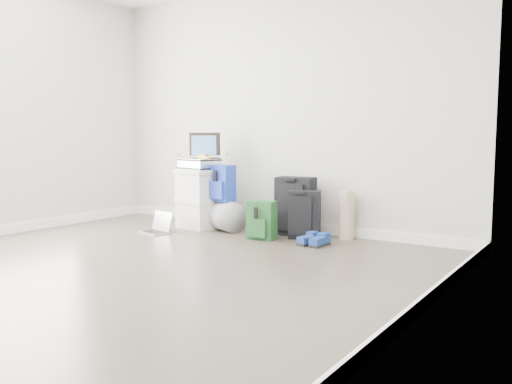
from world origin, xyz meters
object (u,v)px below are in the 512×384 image
Objects in this scene: briefcase at (199,164)px; carry_on at (304,215)px; duffel_bag at (223,215)px; laptop at (158,228)px; boxes_stack at (200,199)px; large_suitcase at (295,206)px.

carry_on is at bearing 16.00° from briefcase.
laptop is (-0.48, -0.54, -0.11)m from duffel_bag.
briefcase is at bearing 11.65° from boxes_stack.
duffel_bag is at bearing 160.36° from carry_on.
briefcase is (0.00, 0.00, 0.39)m from boxes_stack.
large_suitcase reaches higher than carry_on.
laptop is (-0.18, -0.49, -0.68)m from briefcase.
briefcase reaches higher than laptop.
boxes_stack reaches higher than large_suitcase.
boxes_stack is 0.35m from duffel_bag.
briefcase is 1.40m from carry_on.
briefcase is at bearing 81.16° from laptop.
boxes_stack reaches higher than carry_on.
laptop is at bearing -109.30° from duffel_bag.
duffel_bag is 0.86× the size of large_suitcase.
briefcase reaches higher than duffel_bag.
duffel_bag is at bearing -176.12° from large_suitcase.
boxes_stack is at bearing -149.09° from duffel_bag.
boxes_stack is 1.31m from carry_on.
briefcase reaches higher than carry_on.
boxes_stack is 1.15m from large_suitcase.
large_suitcase is (0.83, 0.17, 0.15)m from duffel_bag.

